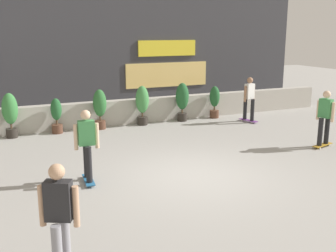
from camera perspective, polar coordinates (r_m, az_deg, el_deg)
ground_plane at (r=9.98m, az=3.53°, el=-6.85°), size 48.00×48.00×0.00m
planter_wall at (r=15.24m, az=-6.90°, el=1.90°), size 18.00×0.40×0.90m
building_backdrop at (r=18.81m, az=-10.84°, el=12.49°), size 20.00×2.08×6.50m
potted_plant_0 at (r=14.10m, az=-21.07°, el=1.81°), size 0.49×0.49×1.46m
potted_plant_1 at (r=14.28m, az=-15.22°, el=1.49°), size 0.36×0.36×1.19m
potted_plant_2 at (r=14.53m, az=-9.44°, el=2.68°), size 0.47×0.47×1.40m
potted_plant_3 at (r=14.99m, az=-3.60°, el=3.26°), size 0.48×0.48×1.44m
potted_plant_4 at (r=15.62m, az=1.99°, el=3.74°), size 0.49×0.49×1.46m
potted_plant_5 at (r=16.31m, az=6.48°, el=3.51°), size 0.40×0.40×1.26m
skater_mid_plaza at (r=12.92m, az=20.95°, el=1.28°), size 0.82×0.54×1.70m
skater_by_wall_right at (r=15.72m, az=11.21°, el=3.91°), size 0.55×0.82×1.70m
skater_by_wall_left at (r=9.40m, az=-11.20°, el=-2.33°), size 0.56×0.81×1.70m
skater_far_left at (r=5.92m, az=-14.81°, el=-12.05°), size 0.54×0.80×1.70m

